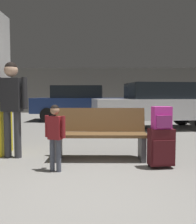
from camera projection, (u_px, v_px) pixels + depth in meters
The scene contains 9 objects.
ground_plane at pixel (93, 138), 6.64m from camera, with size 18.00×18.00×0.10m, color gray.
garage_back_wall at pixel (98, 90), 15.37m from camera, with size 18.00×0.12×2.80m, color slate.
bench at pixel (100, 134), 4.27m from camera, with size 1.60×0.53×0.89m.
suitcase at pixel (161, 147), 3.75m from camera, with size 0.40×0.28×0.60m.
backpack_bright at pixel (162, 118), 3.72m from camera, with size 0.30×0.23×0.34m.
child at pixel (55, 131), 3.56m from camera, with size 0.32×0.24×0.98m.
adult at pixel (12, 99), 4.32m from camera, with size 0.58×0.24×1.69m.
parked_car_far at pixel (81, 102), 10.62m from camera, with size 4.15×1.89×1.51m.
parked_car_near at pixel (157, 104), 8.12m from camera, with size 4.30×2.25×1.51m.
Camera 1 is at (0.20, -2.57, 1.12)m, focal length 39.33 mm.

